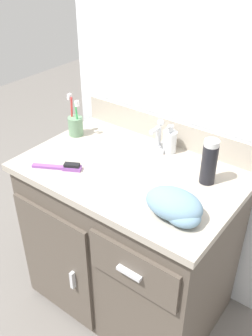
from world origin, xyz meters
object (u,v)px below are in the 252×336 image
object	(u,v)px
hairbrush	(64,167)
hand_towel	(176,206)
shaving_cream_can	(209,162)
toothbrush_cup	(75,125)
soap_dispenser	(170,141)

from	to	relation	value
hairbrush	hand_towel	xyz separation A→B (m)	(0.51, 0.02, 0.03)
shaving_cream_can	hand_towel	size ratio (longest dim) A/B	0.86
toothbrush_cup	hairbrush	size ratio (longest dim) A/B	1.03
soap_dispenser	shaving_cream_can	size ratio (longest dim) A/B	0.71
toothbrush_cup	hand_towel	world-z (taller)	toothbrush_cup
soap_dispenser	shaving_cream_can	world-z (taller)	shaving_cream_can
toothbrush_cup	hand_towel	distance (m)	0.71
soap_dispenser	shaving_cream_can	distance (m)	0.26
shaving_cream_can	hairbrush	world-z (taller)	shaving_cream_can
toothbrush_cup	hairbrush	xyz separation A→B (m)	(0.17, -0.25, -0.04)
toothbrush_cup	soap_dispenser	xyz separation A→B (m)	(0.43, 0.13, 0.00)
toothbrush_cup	shaving_cream_can	size ratio (longest dim) A/B	1.09
hairbrush	soap_dispenser	bearing A→B (deg)	26.24
soap_dispenser	hand_towel	world-z (taller)	soap_dispenser
shaving_cream_can	toothbrush_cup	bearing A→B (deg)	-178.41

